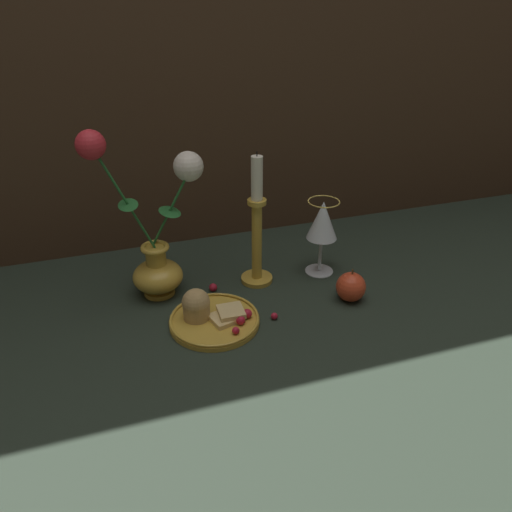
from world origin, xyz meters
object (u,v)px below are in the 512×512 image
Objects in this scene: vase at (155,241)px; apple_beside_vase at (351,287)px; plate_with_pastries at (210,315)px; wine_glass at (322,223)px; candlestick at (257,232)px.

vase is 4.88× the size of apple_beside_vase.
plate_with_pastries is 1.01× the size of wine_glass.
plate_with_pastries is 0.34m from wine_glass.
wine_glass is at bearing -2.23° from candlestick.
candlestick is (0.22, -0.02, -0.00)m from vase.
apple_beside_vase is (0.17, -0.14, -0.09)m from candlestick.
wine_glass is 2.37× the size of apple_beside_vase.
candlestick reaches higher than plate_with_pastries.
plate_with_pastries is at bearing 177.94° from apple_beside_vase.
plate_with_pastries is 0.31m from apple_beside_vase.
candlestick is at bearing 41.77° from plate_with_pastries.
plate_with_pastries is at bearing -157.96° from wine_glass.
vase is at bearing 174.78° from candlestick.
vase is 1.21× the size of candlestick.
plate_with_pastries is at bearing -61.65° from vase.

